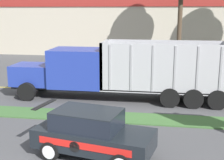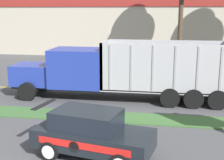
# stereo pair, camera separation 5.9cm
# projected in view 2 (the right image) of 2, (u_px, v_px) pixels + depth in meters

# --- Properties ---
(grass_verge) EXTENTS (120.00, 1.52, 0.06)m
(grass_verge) POSITION_uv_depth(u_px,v_px,m) (86.00, 116.00, 14.89)
(grass_verge) COLOR #3D6633
(grass_verge) RESTS_ON ground_plane
(centre_line_3) EXTENTS (2.40, 0.14, 0.01)m
(centre_line_3) POSITION_uv_depth(u_px,v_px,m) (4.00, 87.00, 20.53)
(centre_line_3) COLOR yellow
(centre_line_3) RESTS_ON ground_plane
(centre_line_4) EXTENTS (2.40, 0.14, 0.01)m
(centre_line_4) POSITION_uv_depth(u_px,v_px,m) (84.00, 90.00, 19.69)
(centre_line_4) COLOR yellow
(centre_line_4) RESTS_ON ground_plane
(centre_line_5) EXTENTS (2.40, 0.14, 0.01)m
(centre_line_5) POSITION_uv_depth(u_px,v_px,m) (171.00, 94.00, 18.84)
(centre_line_5) COLOR yellow
(centre_line_5) RESTS_ON ground_plane
(dump_truck_lead) EXTENTS (12.10, 2.59, 3.29)m
(dump_truck_lead) POSITION_uv_depth(u_px,v_px,m) (101.00, 73.00, 17.65)
(dump_truck_lead) COLOR black
(dump_truck_lead) RESTS_ON ground_plane
(rally_car) EXTENTS (4.32, 2.50, 1.68)m
(rally_car) POSITION_uv_depth(u_px,v_px,m) (91.00, 133.00, 10.68)
(rally_car) COLOR black
(rally_car) RESTS_ON ground_plane
(store_building_backdrop) EXTENTS (33.42, 12.10, 6.17)m
(store_building_backdrop) POSITION_uv_depth(u_px,v_px,m) (131.00, 25.00, 38.70)
(store_building_backdrop) COLOR #BCB29E
(store_building_backdrop) RESTS_ON ground_plane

